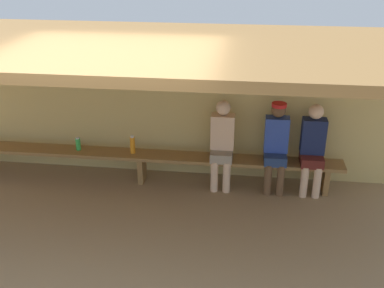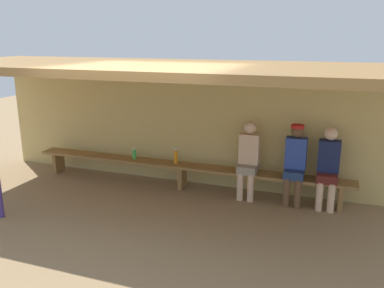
# 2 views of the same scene
# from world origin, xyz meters

# --- Properties ---
(ground_plane) EXTENTS (24.00, 24.00, 0.00)m
(ground_plane) POSITION_xyz_m (0.00, 0.00, 0.00)
(ground_plane) COLOR #937754
(back_wall) EXTENTS (8.00, 0.20, 2.20)m
(back_wall) POSITION_xyz_m (0.00, 2.00, 1.10)
(back_wall) COLOR tan
(back_wall) RESTS_ON ground
(dugout_roof) EXTENTS (8.00, 2.80, 0.12)m
(dugout_roof) POSITION_xyz_m (0.00, 0.70, 2.26)
(dugout_roof) COLOR olive
(dugout_roof) RESTS_ON back_wall
(bench) EXTENTS (6.00, 0.36, 0.46)m
(bench) POSITION_xyz_m (0.00, 1.55, 0.39)
(bench) COLOR olive
(bench) RESTS_ON ground
(player_leftmost) EXTENTS (0.34, 0.42, 1.34)m
(player_leftmost) POSITION_xyz_m (2.51, 1.55, 0.73)
(player_leftmost) COLOR #591E19
(player_leftmost) RESTS_ON ground
(player_rightmost) EXTENTS (0.34, 0.42, 1.34)m
(player_rightmost) POSITION_xyz_m (1.22, 1.55, 0.73)
(player_rightmost) COLOR gray
(player_rightmost) RESTS_ON ground
(player_with_sunglasses) EXTENTS (0.34, 0.42, 1.34)m
(player_with_sunglasses) POSITION_xyz_m (2.00, 1.55, 0.75)
(player_with_sunglasses) COLOR navy
(player_with_sunglasses) RESTS_ON ground
(water_bottle_orange) EXTENTS (0.07, 0.07, 0.28)m
(water_bottle_orange) POSITION_xyz_m (-0.13, 1.56, 0.59)
(water_bottle_orange) COLOR orange
(water_bottle_orange) RESTS_ON bench
(water_bottle_blue) EXTENTS (0.07, 0.07, 0.21)m
(water_bottle_blue) POSITION_xyz_m (-0.98, 1.57, 0.56)
(water_bottle_blue) COLOR green
(water_bottle_blue) RESTS_ON bench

